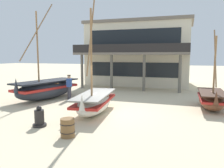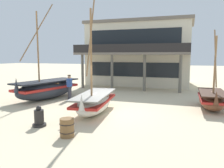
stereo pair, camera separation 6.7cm
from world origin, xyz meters
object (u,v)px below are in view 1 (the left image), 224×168
capstan_winch (39,118)px  harbor_building_main (139,53)px  fishing_boat_near_left (95,102)px  wooden_barrel (68,128)px  fishing_boat_centre_large (46,89)px  fishing_boat_far_right (212,99)px  fisherman_by_hull (69,87)px

capstan_winch → harbor_building_main: bearing=86.4°
fishing_boat_near_left → wooden_barrel: 3.60m
fishing_boat_near_left → wooden_barrel: size_ratio=8.71×
fishing_boat_centre_large → harbor_building_main: size_ratio=0.62×
fishing_boat_centre_large → wooden_barrel: size_ratio=9.27×
fishing_boat_near_left → capstan_winch: size_ratio=6.89×
fishing_boat_far_right → capstan_winch: 9.27m
fishing_boat_far_right → harbor_building_main: size_ratio=0.42×
fisherman_by_hull → wooden_barrel: (3.50, -6.29, -0.48)m
harbor_building_main → wooden_barrel: bearing=-87.2°
wooden_barrel → harbor_building_main: (-0.81, 16.31, 2.85)m
fishing_boat_centre_large → capstan_winch: 6.12m
capstan_winch → fishing_boat_centre_large: bearing=122.6°
fishing_boat_near_left → wooden_barrel: fishing_boat_near_left is taller
fishing_boat_centre_large → fisherman_by_hull: size_ratio=3.85×
fishing_boat_near_left → fisherman_by_hull: size_ratio=3.62×
fishing_boat_centre_large → harbor_building_main: fishing_boat_centre_large is taller
fishing_boat_centre_large → capstan_winch: (3.29, -5.15, -0.37)m
capstan_winch → fishing_boat_near_left: bearing=65.0°
fishing_boat_far_right → wooden_barrel: 8.50m
fishing_boat_far_right → wooden_barrel: bearing=-129.8°
capstan_winch → wooden_barrel: 1.92m
fishing_boat_far_right → capstan_winch: size_ratio=5.00×
fishing_boat_far_right → fisherman_by_hull: (-8.94, -0.24, 0.29)m
fisherman_by_hull → fishing_boat_centre_large: bearing=-164.9°
capstan_winch → harbor_building_main: harbor_building_main is taller
fishing_boat_centre_large → fishing_boat_far_right: 10.52m
fishing_boat_far_right → harbor_building_main: harbor_building_main is taller
wooden_barrel → fisherman_by_hull: bearing=119.1°
fisherman_by_hull → capstan_winch: 5.85m
fishing_boat_near_left → harbor_building_main: size_ratio=0.58×
fishing_boat_far_right → wooden_barrel: fishing_boat_far_right is taller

